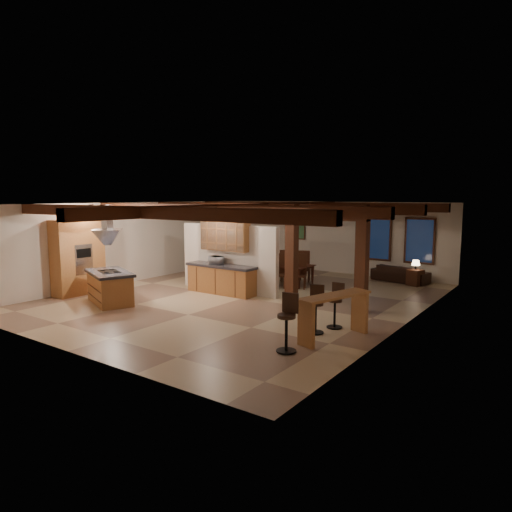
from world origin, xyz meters
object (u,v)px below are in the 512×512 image
Objects in this scene: kitchen_island at (110,287)px; dining_table at (283,274)px; sofa at (400,274)px; bar_counter at (334,309)px.

kitchen_island is 1.07× the size of dining_table.
kitchen_island is 10.20m from sofa.
dining_table is at bearing 64.01° from kitchen_island.
bar_counter is at bearing -47.25° from dining_table.
kitchen_island is 1.07× the size of sofa.
kitchen_island is at bearing -174.29° from bar_counter.
kitchen_island reaches higher than sofa.
bar_counter is at bearing 5.71° from kitchen_island.
kitchen_island is 6.92m from bar_counter.
kitchen_island is at bearing 64.74° from sofa.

